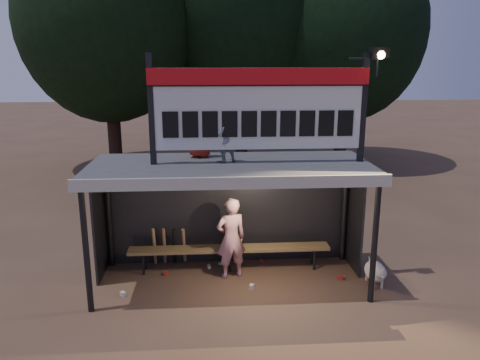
# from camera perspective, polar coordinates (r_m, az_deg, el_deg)

# --- Properties ---
(ground) EXTENTS (80.00, 80.00, 0.00)m
(ground) POSITION_cam_1_polar(r_m,az_deg,el_deg) (9.11, -1.11, -12.31)
(ground) COLOR #4F3627
(ground) RESTS_ON ground
(player) EXTENTS (0.66, 0.53, 1.59)m
(player) POSITION_cam_1_polar(r_m,az_deg,el_deg) (9.00, -1.09, -7.10)
(player) COLOR white
(player) RESTS_ON ground
(child_a) EXTENTS (0.55, 0.50, 0.92)m
(child_a) POSITION_cam_1_polar(r_m,az_deg,el_deg) (8.32, -2.04, 5.32)
(child_a) COLOR slate
(child_a) RESTS_ON dugout_shelter
(child_b) EXTENTS (0.58, 0.45, 1.05)m
(child_b) POSITION_cam_1_polar(r_m,az_deg,el_deg) (8.77, -4.94, 6.17)
(child_b) COLOR maroon
(child_b) RESTS_ON dugout_shelter
(dugout_shelter) EXTENTS (5.10, 2.08, 2.32)m
(dugout_shelter) POSITION_cam_1_polar(r_m,az_deg,el_deg) (8.68, -1.25, -0.62)
(dugout_shelter) COLOR #3F3F42
(dugout_shelter) RESTS_ON ground
(scoreboard_assembly) EXTENTS (4.10, 0.27, 1.99)m
(scoreboard_assembly) POSITION_cam_1_polar(r_m,az_deg,el_deg) (8.21, 2.72, 8.99)
(scoreboard_assembly) COLOR black
(scoreboard_assembly) RESTS_ON dugout_shelter
(bench) EXTENTS (4.00, 0.35, 0.48)m
(bench) POSITION_cam_1_polar(r_m,az_deg,el_deg) (9.43, -1.29, -8.45)
(bench) COLOR olive
(bench) RESTS_ON ground
(tree_left) EXTENTS (6.46, 6.46, 9.27)m
(tree_left) POSITION_cam_1_polar(r_m,az_deg,el_deg) (18.54, -15.93, 18.32)
(tree_left) COLOR black
(tree_left) RESTS_ON ground
(tree_mid) EXTENTS (7.22, 7.22, 10.36)m
(tree_mid) POSITION_cam_1_polar(r_m,az_deg,el_deg) (19.78, 0.18, 20.46)
(tree_mid) COLOR #301F15
(tree_mid) RESTS_ON ground
(tree_right) EXTENTS (6.08, 6.08, 8.72)m
(tree_right) POSITION_cam_1_polar(r_m,az_deg,el_deg) (19.41, 12.84, 17.34)
(tree_right) COLOR #2F1F15
(tree_right) RESTS_ON ground
(dog) EXTENTS (0.36, 0.81, 0.49)m
(dog) POSITION_cam_1_polar(r_m,az_deg,el_deg) (9.22, 16.21, -10.67)
(dog) COLOR white
(dog) RESTS_ON ground
(bats) EXTENTS (0.67, 0.35, 0.84)m
(bats) POSITION_cam_1_polar(r_m,az_deg,el_deg) (9.71, -8.62, -7.95)
(bats) COLOR #9D7849
(bats) RESTS_ON ground
(litter) EXTENTS (4.18, 1.38, 0.08)m
(litter) POSITION_cam_1_polar(r_m,az_deg,el_deg) (9.31, -1.76, -11.43)
(litter) COLOR #B3221E
(litter) RESTS_ON ground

